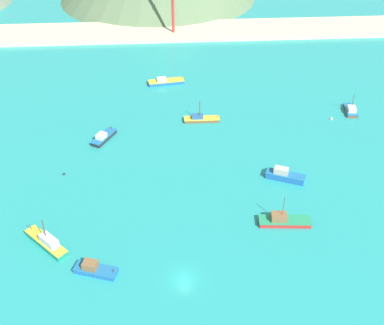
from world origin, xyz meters
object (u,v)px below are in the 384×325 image
Objects in this scene: fishing_boat_4 at (47,242)px; fishing_boat_5 at (103,137)px; fishing_boat_6 at (201,119)px; fishing_boat_10 at (94,269)px; fishing_boat_1 at (284,175)px; fishing_boat_8 at (283,220)px; fishing_boat_9 at (351,110)px; fishing_boat_7 at (166,82)px; buoy_0 at (64,174)px; buoy_1 at (331,119)px.

fishing_boat_5 is (7.49, 36.12, -0.27)m from fishing_boat_4.
fishing_boat_6 is 1.15× the size of fishing_boat_10.
fishing_boat_1 is 1.06× the size of fishing_boat_5.
fishing_boat_9 is (27.79, 42.11, -0.10)m from fishing_boat_8.
fishing_boat_5 is 0.77× the size of fishing_boat_7.
fishing_boat_1 is 49.22m from buoy_0.
fishing_boat_8 is 16.90× the size of buoy_0.
fishing_boat_4 is at bearing 143.56° from fishing_boat_10.
fishing_boat_8 is at bearing -123.43° from fishing_boat_9.
fishing_boat_1 is 30.84m from fishing_boat_6.
fishing_boat_5 is 59.75m from buoy_1.
buoy_1 is at bearing 5.76° from fishing_boat_5.
fishing_boat_5 is 33.74m from fishing_boat_7.
fishing_boat_7 is at bearing 109.28° from fishing_boat_8.
fishing_boat_1 is 14.57m from fishing_boat_8.
fishing_boat_4 reaches higher than fishing_boat_10.
fishing_boat_4 is at bearing -109.66° from fishing_boat_7.
fishing_boat_8 is 13.60× the size of buoy_1.
fishing_boat_9 is at bearing 56.57° from fishing_boat_8.
fishing_boat_9 is at bearing 26.93° from buoy_1.
buoy_1 is at bearing 61.06° from fishing_boat_8.
buoy_0 is (-45.62, 19.07, -0.72)m from fishing_boat_8.
fishing_boat_5 is 50.22m from fishing_boat_8.
fishing_boat_6 is 42.35m from fishing_boat_8.
buoy_1 reaches higher than buoy_0.
fishing_boat_8 is at bearing 15.77° from fishing_boat_10.
fishing_boat_4 is 11.91× the size of buoy_1.
fishing_boat_5 is 25.92m from fishing_boat_6.
fishing_boat_10 reaches higher than buoy_0.
fishing_boat_8 is at bearing -72.02° from fishing_boat_6.
buoy_0 is at bearing -146.91° from fishing_boat_6.
buoy_0 is at bearing 90.53° from fishing_boat_4.
fishing_boat_7 is 1.34× the size of fishing_boat_10.
buoy_1 is (67.15, 19.85, 0.03)m from buoy_0.
fishing_boat_7 is at bearing 61.66° from fishing_boat_5.
fishing_boat_1 is 45.32m from fishing_boat_5.
buoy_0 is 70.02m from buoy_1.
fishing_boat_4 is at bearing -89.47° from buoy_0.
buoy_0 is (-9.64, 29.23, -0.67)m from fishing_boat_10.
fishing_boat_1 is at bearing -5.70° from buoy_0.
fishing_boat_5 is at bearing 92.58° from fishing_boat_10.
fishing_boat_7 is (-25.25, 48.45, -0.34)m from fishing_boat_1.
fishing_boat_1 is 1.23× the size of fishing_boat_9.
fishing_boat_4 is 1.27× the size of fishing_boat_9.
fishing_boat_8 reaches higher than fishing_boat_7.
fishing_boat_1 is at bearing 31.76° from fishing_boat_10.
fishing_boat_4 reaches higher than buoy_1.
fishing_boat_8 reaches higher than fishing_boat_10.
fishing_boat_1 is 46.24m from fishing_boat_10.
fishing_boat_9 is 76.95m from buoy_0.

